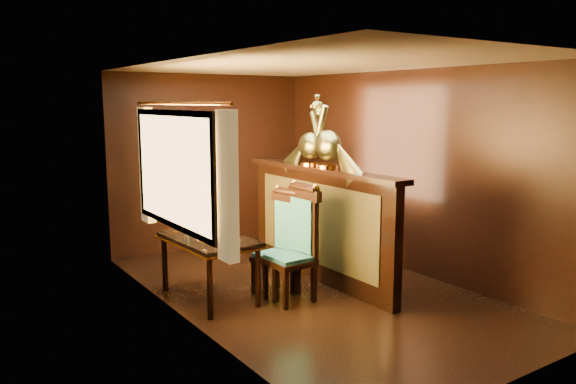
% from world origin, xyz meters
% --- Properties ---
extents(ground, '(5.00, 5.00, 0.00)m').
position_xyz_m(ground, '(0.00, 0.00, 0.00)').
color(ground, black).
rests_on(ground, ground).
extents(room_shell, '(3.04, 5.04, 2.52)m').
position_xyz_m(room_shell, '(-0.09, 0.02, 1.58)').
color(room_shell, black).
rests_on(room_shell, ground).
extents(partition, '(0.26, 2.70, 1.36)m').
position_xyz_m(partition, '(0.32, 0.30, 0.71)').
color(partition, black).
rests_on(partition, ground).
extents(dining_table, '(0.77, 1.20, 0.89)m').
position_xyz_m(dining_table, '(-1.05, 0.44, 0.62)').
color(dining_table, black).
rests_on(dining_table, ground).
extents(chair_left, '(0.47, 0.51, 1.27)m').
position_xyz_m(chair_left, '(-0.25, -0.08, 0.66)').
color(chair_left, black).
rests_on(chair_left, ground).
extents(chair_right, '(0.49, 0.51, 1.19)m').
position_xyz_m(chair_right, '(-0.27, 0.18, 0.62)').
color(chair_right, black).
rests_on(chair_right, ground).
extents(peacock_left, '(0.26, 0.70, 0.83)m').
position_xyz_m(peacock_left, '(0.33, 0.16, 1.78)').
color(peacock_left, '#1B5240').
rests_on(peacock_left, partition).
extents(peacock_right, '(0.24, 0.63, 0.75)m').
position_xyz_m(peacock_right, '(0.33, 0.50, 1.73)').
color(peacock_right, '#1B5240').
rests_on(peacock_right, partition).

